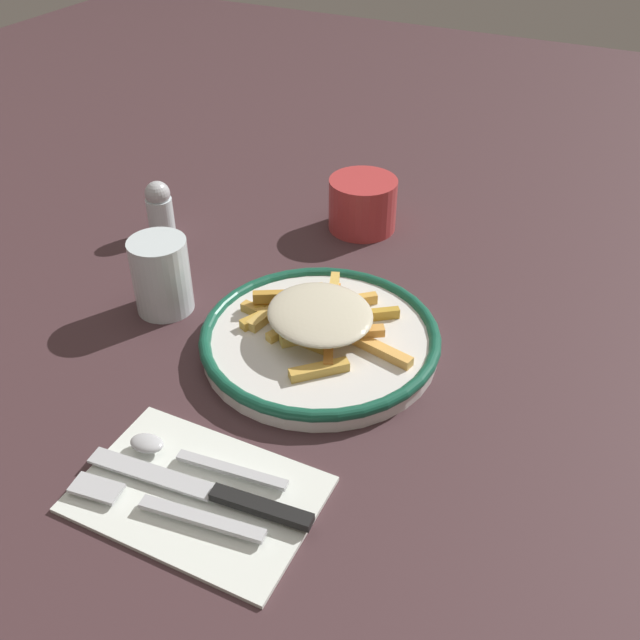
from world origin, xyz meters
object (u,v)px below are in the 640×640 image
Objects in this scene: fries_heap at (317,316)px; salt_shaker at (160,208)px; spoon at (180,454)px; napkin at (198,493)px; fork at (164,508)px; knife at (217,493)px; coffee_mug at (363,204)px; water_glass at (161,276)px; plate at (320,339)px.

fries_heap is 0.32m from salt_shaker.
fries_heap reaches higher than spoon.
napkin is 0.46m from salt_shaker.
knife reaches higher than fork.
fries_heap is 1.34× the size of spoon.
napkin is at bearing 95.01° from knife.
napkin is (-0.23, -0.00, -0.03)m from fries_heap.
coffee_mug is at bearing 3.23° from spoon.
water_glass is (0.21, 0.21, 0.03)m from knife.
fries_heap is at bearing -85.29° from water_glass.
plate reaches higher than knife.
spoon is 1.32× the size of coffee_mug.
water_glass is (-0.01, 0.19, 0.03)m from plate.
coffee_mug is 0.27m from salt_shaker.
water_glass is (0.22, 0.19, 0.04)m from napkin.
fries_heap is at bearing 5.00° from knife.
water_glass is at bearing 93.16° from plate.
knife is 1.81× the size of coffee_mug.
knife is 0.50m from coffee_mug.
coffee_mug reaches higher than knife.
plate is 2.90× the size of water_glass.
coffee_mug is at bearing -59.72° from salt_shaker.
salt_shaker reaches higher than fries_heap.
knife is at bearing -84.99° from napkin.
plate is 0.23m from napkin.
fork is (-0.26, 0.02, -0.00)m from plate.
napkin is at bearing -138.59° from water_glass.
fork is 0.48m from salt_shaker.
napkin is 0.02m from knife.
knife is (-0.22, -0.01, -0.00)m from plate.
napkin is 1.15× the size of fork.
coffee_mug is (0.26, 0.06, -0.00)m from fries_heap.
salt_shaker is at bearing 120.28° from coffee_mug.
water_glass is 0.77× the size of coffee_mug.
plate reaches higher than fork.
fries_heap reaches higher than fork.
coffee_mug is (0.52, 0.05, 0.02)m from fork.
salt_shaker reaches higher than napkin.
napkin is 1.33× the size of spoon.
salt_shaker is (0.12, 0.30, 0.00)m from fries_heap.
fork is at bearing 176.14° from plate.
fries_heap is at bearing -112.80° from salt_shaker.
knife is 0.47m from salt_shaker.
water_glass is at bearing 44.34° from knife.
plate is at bearing -113.14° from salt_shaker.
napkin is 0.29m from water_glass.
napkin is 0.03m from fork.
fork is 1.99× the size of water_glass.
salt_shaker reaches higher than plate.
spoon reaches higher than fork.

